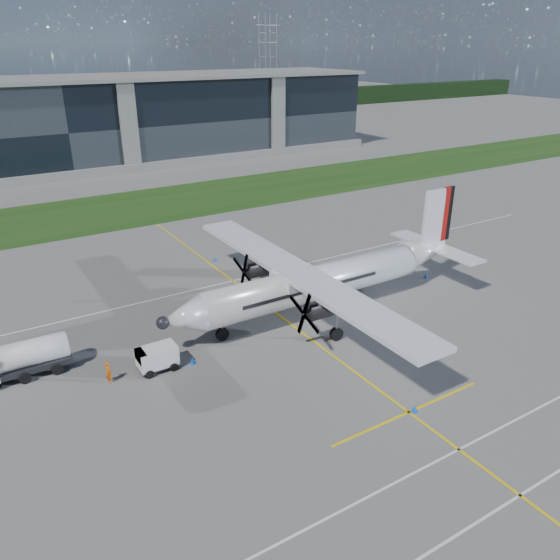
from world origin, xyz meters
TOP-DOWN VIEW (x-y plane):
  - ground at (0.00, 40.00)m, footprint 400.00×400.00m
  - grass_strip at (0.00, 48.00)m, footprint 400.00×18.00m
  - terminal_building at (0.00, 80.00)m, footprint 120.00×20.00m
  - tree_line at (0.00, 140.00)m, footprint 400.00×6.00m
  - pylon_east at (85.00, 150.00)m, footprint 9.00×4.60m
  - yellow_taxiway_centerline at (3.00, 10.00)m, footprint 0.20×70.00m
  - white_lane_line at (0.00, -14.00)m, footprint 90.00×0.15m
  - turboprop_aircraft at (6.77, 8.26)m, footprint 29.01×30.08m
  - fuel_tanker_truck at (-17.42, 10.98)m, footprint 6.93×2.25m
  - baggage_tug at (-8.57, 6.95)m, footprint 2.91×1.75m
  - ground_crew_person at (-11.95, 7.14)m, footprint 0.66×0.82m
  - safety_cone_fwd at (-8.20, 8.33)m, footprint 0.36×0.36m
  - safety_cone_nose_stbd at (-7.41, 9.59)m, footprint 0.36×0.36m
  - safety_cone_nose_port at (-6.22, 6.33)m, footprint 0.36×0.36m
  - safety_cone_portwing at (3.34, -6.13)m, footprint 0.36×0.36m
  - safety_cone_stbdwing at (3.81, 23.67)m, footprint 0.36×0.36m
  - safety_cone_tail at (19.43, 8.70)m, footprint 0.36×0.36m

SIDE VIEW (x-z plane):
  - ground at x=0.00m, z-range 0.00..0.00m
  - yellow_taxiway_centerline at x=3.00m, z-range 0.00..0.01m
  - white_lane_line at x=0.00m, z-range 0.00..0.01m
  - grass_strip at x=0.00m, z-range 0.00..0.04m
  - safety_cone_fwd at x=-8.20m, z-range 0.00..0.50m
  - safety_cone_nose_stbd at x=-7.41m, z-range 0.00..0.50m
  - safety_cone_nose_port at x=-6.22m, z-range 0.00..0.50m
  - safety_cone_portwing at x=3.34m, z-range 0.00..0.50m
  - safety_cone_stbdwing at x=3.81m, z-range 0.00..0.50m
  - safety_cone_tail at x=19.43m, z-range 0.00..0.50m
  - baggage_tug at x=-8.57m, z-range 0.00..1.75m
  - ground_crew_person at x=-11.95m, z-range 0.00..1.81m
  - fuel_tanker_truck at x=-17.42m, z-range 0.00..2.60m
  - tree_line at x=0.00m, z-range 0.00..6.00m
  - turboprop_aircraft at x=6.77m, z-range 0.00..9.02m
  - terminal_building at x=0.00m, z-range 0.00..15.00m
  - pylon_east at x=85.00m, z-range 0.00..30.00m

